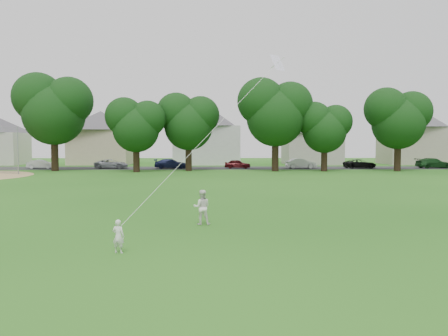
{
  "coord_description": "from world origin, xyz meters",
  "views": [
    {
      "loc": [
        1.1,
        -14.48,
        3.25
      ],
      "look_at": [
        1.47,
        2.0,
        2.3
      ],
      "focal_mm": 35.0,
      "sensor_mm": 36.0,
      "label": 1
    }
  ],
  "objects": [
    {
      "name": "toddler",
      "position": [
        -1.72,
        -1.72,
        0.5
      ],
      "size": [
        0.42,
        0.33,
        1.0
      ],
      "primitive_type": "imported",
      "rotation": [
        0.0,
        0.0,
        2.88
      ],
      "color": "silver",
      "rests_on": "ground"
    },
    {
      "name": "parked_cars",
      "position": [
        6.1,
        41.0,
        0.61
      ],
      "size": [
        72.41,
        2.22,
        1.29
      ],
      "color": "black",
      "rests_on": "ground"
    },
    {
      "name": "tree_row",
      "position": [
        -0.15,
        35.75,
        6.43
      ],
      "size": [
        81.77,
        8.33,
        11.64
      ],
      "color": "black",
      "rests_on": "ground"
    },
    {
      "name": "older_boy",
      "position": [
        0.61,
        2.73,
        0.7
      ],
      "size": [
        0.7,
        0.55,
        1.39
      ],
      "primitive_type": "imported",
      "rotation": [
        0.0,
        0.0,
        3.18
      ],
      "color": "white",
      "rests_on": "ground"
    },
    {
      "name": "house_row",
      "position": [
        2.06,
        52.0,
        5.06
      ],
      "size": [
        77.1,
        14.16,
        10.54
      ],
      "color": "silver",
      "rests_on": "ground"
    },
    {
      "name": "kite",
      "position": [
        1.13,
        1.88,
        3.81
      ],
      "size": [
        3.3,
        4.05,
        11.07
      ],
      "color": "white",
      "rests_on": "ground"
    },
    {
      "name": "street",
      "position": [
        0.0,
        42.0,
        0.01
      ],
      "size": [
        90.0,
        7.0,
        0.01
      ],
      "primitive_type": "cube",
      "color": "#2D2D30",
      "rests_on": "ground"
    },
    {
      "name": "ground",
      "position": [
        0.0,
        0.0,
        0.0
      ],
      "size": [
        160.0,
        160.0,
        0.0
      ],
      "primitive_type": "plane",
      "color": "#1B5112",
      "rests_on": "ground"
    }
  ]
}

